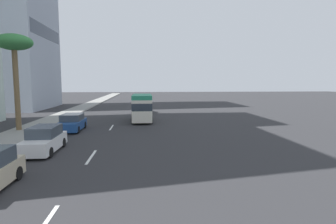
% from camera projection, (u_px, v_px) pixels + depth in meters
% --- Properties ---
extents(ground_plane, '(198.00, 198.00, 0.00)m').
position_uv_depth(ground_plane, '(118.00, 119.00, 34.65)').
color(ground_plane, '#2D2D30').
extents(sidewalk_right, '(162.00, 3.32, 0.15)m').
position_uv_depth(sidewalk_right, '(55.00, 119.00, 33.93)').
color(sidewalk_right, gray).
rests_on(sidewalk_right, ground_plane).
extents(lane_stripe_mid, '(3.20, 0.16, 0.01)m').
position_uv_depth(lane_stripe_mid, '(91.00, 157.00, 16.74)').
color(lane_stripe_mid, silver).
rests_on(lane_stripe_mid, ground_plane).
extents(lane_stripe_far, '(3.20, 0.16, 0.01)m').
position_uv_depth(lane_stripe_far, '(112.00, 127.00, 27.73)').
color(lane_stripe_far, silver).
rests_on(lane_stripe_far, ground_plane).
extents(car_lead, '(4.54, 1.79, 1.59)m').
position_uv_depth(car_lead, '(144.00, 108.00, 41.35)').
color(car_lead, black).
rests_on(car_lead, ground_plane).
extents(car_second, '(4.48, 1.83, 1.69)m').
position_uv_depth(car_second, '(44.00, 140.00, 17.90)').
color(car_second, white).
rests_on(car_second, ground_plane).
extents(minibus_third, '(6.35, 2.35, 3.13)m').
position_uv_depth(minibus_third, '(142.00, 107.00, 32.04)').
color(minibus_third, silver).
rests_on(minibus_third, ground_plane).
extents(car_fifth, '(4.56, 1.96, 1.57)m').
position_uv_depth(car_fifth, '(72.00, 123.00, 25.91)').
color(car_fifth, '#1E478C').
rests_on(car_fifth, ground_plane).
extents(palm_tree, '(3.24, 3.24, 8.76)m').
position_uv_depth(palm_tree, '(14.00, 47.00, 24.71)').
color(palm_tree, brown).
rests_on(palm_tree, sidewalk_right).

